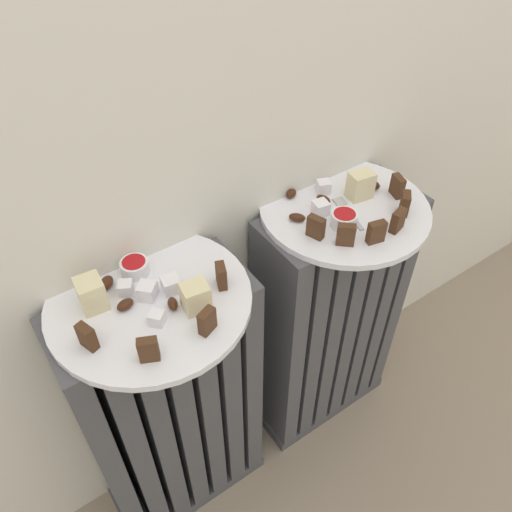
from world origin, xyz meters
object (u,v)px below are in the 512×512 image
jam_bowl_left (135,267)px  jam_bowl_right (344,219)px  plate_left (150,300)px  radiator_right (327,322)px  fork (347,211)px  radiator_left (174,412)px  plate_right (344,208)px

jam_bowl_left → jam_bowl_right: size_ratio=0.96×
plate_left → radiator_right: bearing=0.0°
plate_left → fork: fork is taller
plate_left → radiator_left: bearing=0.0°
jam_bowl_left → jam_bowl_right: jam_bowl_right is taller
radiator_left → fork: fork is taller
jam_bowl_right → radiator_left: bearing=173.7°
plate_right → radiator_left: bearing=180.0°
plate_left → fork: size_ratio=3.25×
radiator_right → jam_bowl_right: bearing=-134.6°
jam_bowl_left → radiator_right: bearing=-8.8°
jam_bowl_right → plate_right: bearing=45.4°
plate_right → fork: (-0.01, -0.01, 0.01)m
plate_right → jam_bowl_left: bearing=171.2°
radiator_left → plate_left: plate_left is taller
radiator_right → plate_left: 0.51m
plate_right → fork: size_ratio=3.25×
fork → radiator_left: bearing=177.9°
plate_left → jam_bowl_left: 0.06m
radiator_left → radiator_right: bearing=0.0°
radiator_left → jam_bowl_left: 0.35m
plate_left → plate_right: 0.39m
jam_bowl_left → jam_bowl_right: 0.36m
radiator_left → radiator_right: size_ratio=1.00×
radiator_left → jam_bowl_right: bearing=-6.3°
plate_left → jam_bowl_left: bearing=83.8°
radiator_right → plate_left: plate_left is taller
plate_left → jam_bowl_left: jam_bowl_left is taller
radiator_right → plate_right: 0.33m
radiator_right → jam_bowl_left: jam_bowl_left is taller
plate_right → fork: fork is taller
jam_bowl_left → radiator_left: bearing=-96.2°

